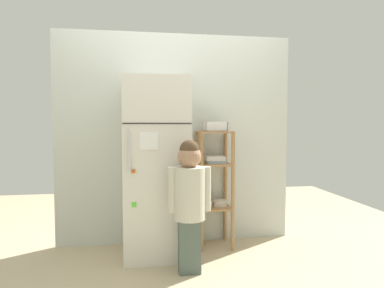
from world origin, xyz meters
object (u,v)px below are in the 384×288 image
at_px(child_standing, 189,193).
at_px(fruit_bin, 215,127).
at_px(refrigerator, 156,168).
at_px(pantry_shelf_unit, 214,179).

height_order(child_standing, fruit_bin, fruit_bin).
bearing_deg(fruit_bin, child_standing, -120.89).
xyz_separation_m(refrigerator, fruit_bin, (0.59, 0.13, 0.37)).
xyz_separation_m(refrigerator, child_standing, (0.25, -0.43, -0.16)).
relative_size(refrigerator, pantry_shelf_unit, 1.42).
height_order(refrigerator, fruit_bin, refrigerator).
xyz_separation_m(child_standing, pantry_shelf_unit, (0.33, 0.56, 0.02)).
distance_m(child_standing, fruit_bin, 0.84).
bearing_deg(refrigerator, pantry_shelf_unit, 12.31).
xyz_separation_m(child_standing, fruit_bin, (0.34, 0.56, 0.53)).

